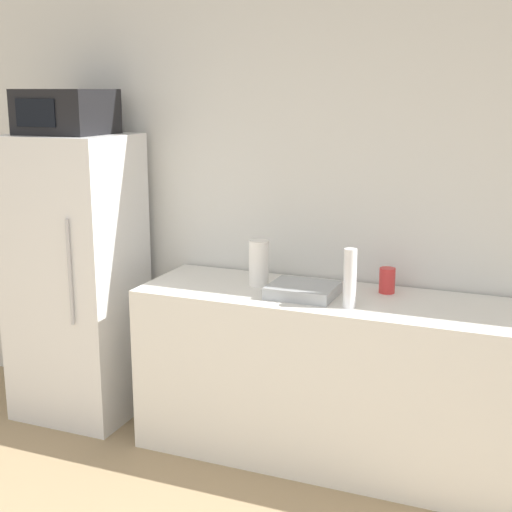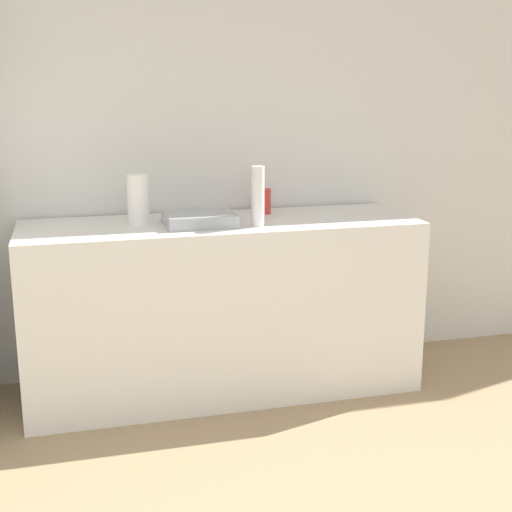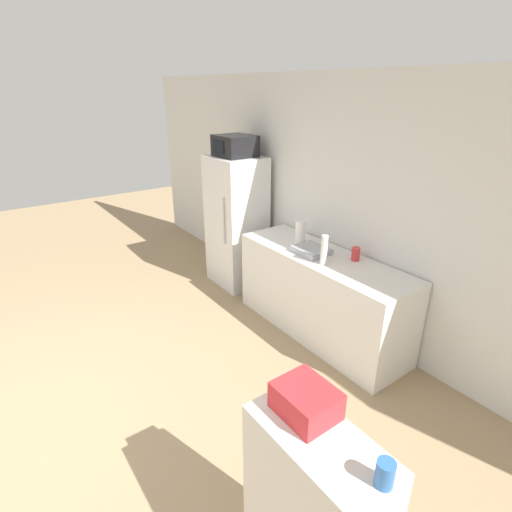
% 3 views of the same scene
% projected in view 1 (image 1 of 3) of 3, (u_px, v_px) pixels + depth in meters
% --- Properties ---
extents(wall_back, '(8.00, 0.06, 2.60)m').
position_uv_depth(wall_back, '(306.00, 204.00, 3.96)').
color(wall_back, silver).
rests_on(wall_back, ground_plane).
extents(refrigerator, '(0.68, 0.60, 1.67)m').
position_uv_depth(refrigerator, '(76.00, 278.00, 4.19)').
color(refrigerator, silver).
rests_on(refrigerator, ground_plane).
extents(microwave, '(0.46, 0.41, 0.25)m').
position_uv_depth(microwave, '(66.00, 112.00, 3.97)').
color(microwave, black).
rests_on(microwave, refrigerator).
extents(counter, '(1.98, 0.63, 0.89)m').
position_uv_depth(counter, '(326.00, 377.00, 3.74)').
color(counter, silver).
rests_on(counter, ground_plane).
extents(sink_basin, '(0.34, 0.29, 0.06)m').
position_uv_depth(sink_basin, '(303.00, 290.00, 3.62)').
color(sink_basin, '#9EA3A8').
rests_on(sink_basin, counter).
extents(bottle_tall, '(0.06, 0.06, 0.29)m').
position_uv_depth(bottle_tall, '(350.00, 278.00, 3.41)').
color(bottle_tall, silver).
rests_on(bottle_tall, counter).
extents(bottle_short, '(0.08, 0.08, 0.13)m').
position_uv_depth(bottle_short, '(387.00, 280.00, 3.67)').
color(bottle_short, red).
rests_on(bottle_short, counter).
extents(paper_towel_roll, '(0.11, 0.11, 0.25)m').
position_uv_depth(paper_towel_roll, '(259.00, 263.00, 3.80)').
color(paper_towel_roll, white).
rests_on(paper_towel_roll, counter).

